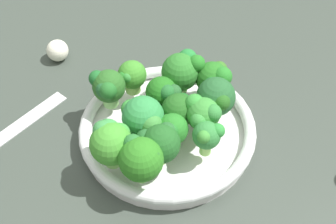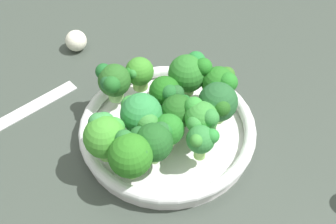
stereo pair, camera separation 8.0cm
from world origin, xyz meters
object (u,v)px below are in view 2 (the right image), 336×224
(bowl, at_px, (168,131))
(broccoli_floret_2, at_px, (168,130))
(broccoli_floret_0, at_px, (154,140))
(broccoli_floret_7, at_px, (113,81))
(broccoli_floret_1, at_px, (128,154))
(broccoli_floret_4, at_px, (178,110))
(broccoli_floret_12, at_px, (218,102))
(broccoli_floret_3, at_px, (139,72))
(broccoli_floret_5, at_px, (105,134))
(broccoli_floret_6, at_px, (220,83))
(broccoli_floret_11, at_px, (166,93))
(broccoli_floret_9, at_px, (201,140))
(broccoli_floret_13, at_px, (141,114))
(broccoli_floret_10, at_px, (201,118))
(broccoli_floret_8, at_px, (189,72))
(garlic_bulb, at_px, (76,41))

(bowl, relative_size, broccoli_floret_2, 4.87)
(broccoli_floret_0, distance_m, broccoli_floret_7, 0.15)
(broccoli_floret_1, height_order, broccoli_floret_4, broccoli_floret_1)
(bowl, height_order, broccoli_floret_12, broccoli_floret_12)
(broccoli_floret_3, distance_m, broccoli_floret_5, 0.16)
(broccoli_floret_6, xyz_separation_m, broccoli_floret_11, (0.06, -0.07, -0.00))
(broccoli_floret_9, height_order, broccoli_floret_12, broccoli_floret_12)
(bowl, relative_size, broccoli_floret_13, 3.85)
(broccoli_floret_0, relative_size, broccoli_floret_10, 1.02)
(broccoli_floret_2, xyz_separation_m, broccoli_floret_13, (-0.00, -0.05, 0.01))
(bowl, xyz_separation_m, broccoli_floret_5, (0.10, -0.06, 0.07))
(broccoli_floret_9, distance_m, broccoli_floret_13, 0.11)
(broccoli_floret_0, bearing_deg, broccoli_floret_1, -23.52)
(broccoli_floret_4, bearing_deg, broccoli_floret_9, 55.48)
(broccoli_floret_5, bearing_deg, broccoli_floret_4, 146.11)
(broccoli_floret_5, relative_size, broccoli_floret_12, 1.08)
(broccoli_floret_1, bearing_deg, bowl, 177.39)
(bowl, distance_m, broccoli_floret_5, 0.13)
(broccoli_floret_5, height_order, broccoli_floret_8, broccoli_floret_5)
(broccoli_floret_2, bearing_deg, broccoli_floret_0, -10.14)
(broccoli_floret_3, bearing_deg, broccoli_floret_9, 61.09)
(broccoli_floret_3, distance_m, broccoli_floret_13, 0.11)
(broccoli_floret_9, xyz_separation_m, broccoli_floret_12, (-0.09, -0.01, -0.00))
(broccoli_floret_1, xyz_separation_m, broccoli_floret_3, (-0.17, -0.08, -0.01))
(broccoli_floret_8, bearing_deg, broccoli_floret_4, 13.42)
(broccoli_floret_12, bearing_deg, broccoli_floret_10, -9.69)
(broccoli_floret_8, relative_size, broccoli_floret_9, 1.22)
(broccoli_floret_3, xyz_separation_m, broccoli_floret_8, (-0.03, 0.08, 0.01))
(broccoli_floret_4, bearing_deg, bowl, -66.09)
(broccoli_floret_5, xyz_separation_m, broccoli_floret_12, (-0.15, 0.12, -0.01))
(broccoli_floret_6, relative_size, broccoli_floret_11, 1.05)
(broccoli_floret_6, bearing_deg, broccoli_floret_4, -22.88)
(garlic_bulb, bearing_deg, broccoli_floret_13, 57.13)
(broccoli_floret_0, bearing_deg, broccoli_floret_6, 167.12)
(broccoli_floret_11, bearing_deg, broccoli_floret_5, -15.98)
(broccoli_floret_0, relative_size, garlic_bulb, 1.69)
(broccoli_floret_5, height_order, garlic_bulb, broccoli_floret_5)
(broccoli_floret_3, height_order, garlic_bulb, broccoli_floret_3)
(broccoli_floret_4, distance_m, broccoli_floret_5, 0.13)
(broccoli_floret_2, relative_size, broccoli_floret_12, 0.84)
(broccoli_floret_2, bearing_deg, broccoli_floret_7, -109.65)
(broccoli_floret_2, xyz_separation_m, broccoli_floret_3, (-0.09, -0.11, 0.00))
(broccoli_floret_2, height_order, broccoli_floret_12, broccoli_floret_12)
(broccoli_floret_5, xyz_separation_m, broccoli_floret_10, (-0.10, 0.11, -0.00))
(broccoli_floret_6, bearing_deg, broccoli_floret_10, 3.85)
(broccoli_floret_6, relative_size, broccoli_floret_8, 0.88)
(broccoli_floret_4, xyz_separation_m, broccoli_floret_8, (-0.08, -0.02, 0.01))
(broccoli_floret_12, bearing_deg, broccoli_floret_0, -23.27)
(broccoli_floret_1, bearing_deg, broccoli_floret_6, 164.82)
(bowl, height_order, broccoli_floret_7, broccoli_floret_7)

